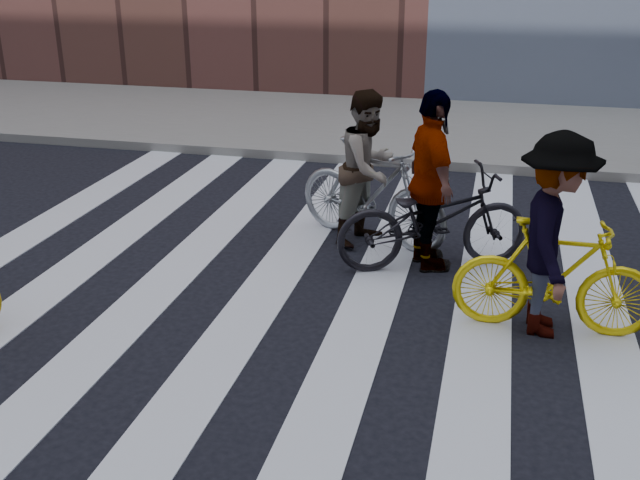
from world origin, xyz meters
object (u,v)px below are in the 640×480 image
at_px(bike_yellow_right, 554,277).
at_px(bike_dark_rear, 434,220).
at_px(bike_silver_mid, 372,192).
at_px(rider_rear, 431,182).
at_px(rider_right, 554,236).
at_px(rider_mid, 368,168).

height_order(bike_yellow_right, bike_dark_rear, bike_dark_rear).
relative_size(bike_silver_mid, rider_rear, 1.04).
bearing_deg(bike_yellow_right, rider_right, 89.62).
bearing_deg(bike_dark_rear, rider_mid, 30.57).
height_order(bike_dark_rear, rider_right, rider_right).
xyz_separation_m(bike_yellow_right, bike_dark_rear, (-1.20, 1.20, 0.02)).
relative_size(rider_mid, rider_right, 0.97).
bearing_deg(bike_dark_rear, rider_rear, 67.10).
xyz_separation_m(bike_yellow_right, rider_mid, (-2.04, 1.82, 0.37)).
xyz_separation_m(rider_mid, rider_right, (1.99, -1.82, 0.03)).
relative_size(bike_silver_mid, rider_mid, 1.13).
xyz_separation_m(bike_dark_rear, rider_right, (1.15, -1.20, 0.38)).
xyz_separation_m(bike_dark_rear, rider_rear, (-0.05, 0.00, 0.42)).
bearing_deg(rider_rear, bike_dark_rear, -112.90).
xyz_separation_m(bike_yellow_right, rider_rear, (-1.25, 1.20, 0.44)).
distance_m(rider_mid, rider_rear, 1.00).
xyz_separation_m(rider_mid, rider_rear, (0.79, -0.62, 0.07)).
bearing_deg(bike_silver_mid, rider_right, -108.45).
distance_m(bike_silver_mid, rider_mid, 0.30).
distance_m(bike_silver_mid, rider_right, 2.68).
relative_size(bike_silver_mid, bike_dark_rear, 0.96).
relative_size(bike_dark_rear, rider_rear, 1.08).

